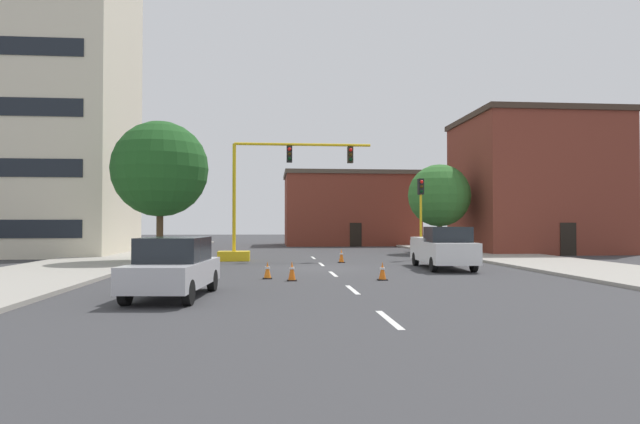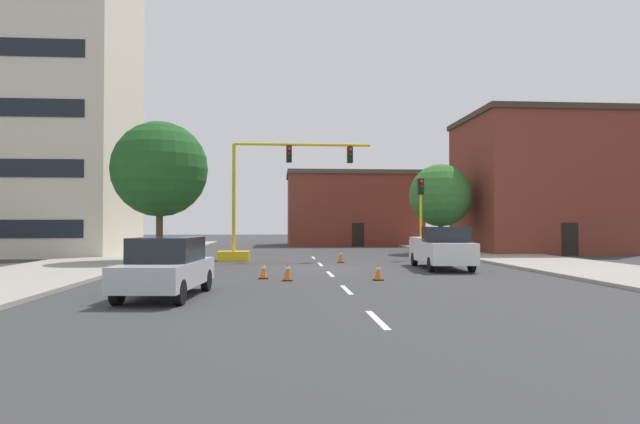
# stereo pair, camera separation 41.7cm
# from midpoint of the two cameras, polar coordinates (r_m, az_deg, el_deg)

# --- Properties ---
(ground_plane) EXTENTS (160.00, 160.00, 0.00)m
(ground_plane) POSITION_cam_midpoint_polar(r_m,az_deg,el_deg) (26.25, 0.19, -5.89)
(ground_plane) COLOR #38383A
(sidewalk_left) EXTENTS (6.00, 56.00, 0.14)m
(sidewalk_left) POSITION_cam_midpoint_polar(r_m,az_deg,el_deg) (35.44, -20.87, -4.48)
(sidewalk_left) COLOR #9E998E
(sidewalk_left) RESTS_ON ground_plane
(sidewalk_right) EXTENTS (6.00, 56.00, 0.14)m
(sidewalk_right) POSITION_cam_midpoint_polar(r_m,az_deg,el_deg) (37.04, 17.87, -4.36)
(sidewalk_right) COLOR #9E998E
(sidewalk_right) RESTS_ON ground_plane
(lane_stripe_seg_0) EXTENTS (0.16, 2.40, 0.01)m
(lane_stripe_seg_0) POSITION_cam_midpoint_polar(r_m,az_deg,el_deg) (12.48, 6.25, -11.08)
(lane_stripe_seg_0) COLOR silver
(lane_stripe_seg_0) RESTS_ON ground_plane
(lane_stripe_seg_1) EXTENTS (0.16, 2.40, 0.01)m
(lane_stripe_seg_1) POSITION_cam_midpoint_polar(r_m,az_deg,el_deg) (17.85, 2.73, -8.09)
(lane_stripe_seg_1) COLOR silver
(lane_stripe_seg_1) RESTS_ON ground_plane
(lane_stripe_seg_2) EXTENTS (0.16, 2.40, 0.01)m
(lane_stripe_seg_2) POSITION_cam_midpoint_polar(r_m,az_deg,el_deg) (23.28, 0.87, -6.48)
(lane_stripe_seg_2) COLOR silver
(lane_stripe_seg_2) RESTS_ON ground_plane
(lane_stripe_seg_3) EXTENTS (0.16, 2.40, 0.01)m
(lane_stripe_seg_3) POSITION_cam_midpoint_polar(r_m,az_deg,el_deg) (28.73, -0.28, -5.48)
(lane_stripe_seg_3) COLOR silver
(lane_stripe_seg_3) RESTS_ON ground_plane
(lane_stripe_seg_4) EXTENTS (0.16, 2.40, 0.01)m
(lane_stripe_seg_4) POSITION_cam_midpoint_polar(r_m,az_deg,el_deg) (34.21, -1.06, -4.79)
(lane_stripe_seg_4) COLOR silver
(lane_stripe_seg_4) RESTS_ON ground_plane
(building_tall_left) EXTENTS (12.95, 10.40, 22.14)m
(building_tall_left) POSITION_cam_midpoint_polar(r_m,az_deg,el_deg) (43.15, -28.17, 10.89)
(building_tall_left) COLOR beige
(building_tall_left) RESTS_ON ground_plane
(building_brick_center) EXTENTS (13.07, 8.40, 7.20)m
(building_brick_center) POSITION_cam_midpoint_polar(r_m,az_deg,el_deg) (54.84, 2.87, 0.33)
(building_brick_center) COLOR brown
(building_brick_center) RESTS_ON ground_plane
(building_row_right) EXTENTS (10.58, 9.65, 10.18)m
(building_row_right) POSITION_cam_midpoint_polar(r_m,az_deg,el_deg) (44.03, 21.15, 2.73)
(building_row_right) COLOR brown
(building_row_right) RESTS_ON ground_plane
(traffic_signal_gantry) EXTENTS (8.84, 1.20, 6.83)m
(traffic_signal_gantry) POSITION_cam_midpoint_polar(r_m,az_deg,el_deg) (31.76, -7.31, -1.04)
(traffic_signal_gantry) COLOR yellow
(traffic_signal_gantry) RESTS_ON ground_plane
(traffic_light_pole_right) EXTENTS (0.32, 0.47, 4.80)m
(traffic_light_pole_right) POSITION_cam_midpoint_polar(r_m,az_deg,el_deg) (32.82, 10.12, 1.23)
(traffic_light_pole_right) COLOR yellow
(traffic_light_pole_right) RESTS_ON ground_plane
(tree_right_mid) EXTENTS (4.43, 4.43, 6.36)m
(tree_right_mid) POSITION_cam_midpoint_polar(r_m,az_deg,el_deg) (39.75, 12.04, 1.69)
(tree_right_mid) COLOR brown
(tree_right_mid) RESTS_ON ground_plane
(tree_left_near) EXTENTS (5.14, 5.14, 7.65)m
(tree_left_near) POSITION_cam_midpoint_polar(r_m,az_deg,el_deg) (30.77, -16.71, 4.30)
(tree_left_near) COLOR #4C3823
(tree_left_near) RESTS_ON ground_plane
(pickup_truck_white) EXTENTS (2.27, 5.49, 1.99)m
(pickup_truck_white) POSITION_cam_midpoint_polar(r_m,az_deg,el_deg) (26.50, 12.27, -3.71)
(pickup_truck_white) COLOR white
(pickup_truck_white) RESTS_ON ground_plane
(sedan_silver_near_left) EXTENTS (2.28, 4.66, 1.74)m
(sedan_silver_near_left) POSITION_cam_midpoint_polar(r_m,az_deg,el_deg) (16.52, -15.74, -5.52)
(sedan_silver_near_left) COLOR #B7B7BC
(sedan_silver_near_left) RESTS_ON ground_plane
(traffic_cone_roadside_a) EXTENTS (0.36, 0.36, 0.77)m
(traffic_cone_roadside_a) POSITION_cam_midpoint_polar(r_m,az_deg,el_deg) (29.96, 1.85, -4.58)
(traffic_cone_roadside_a) COLOR black
(traffic_cone_roadside_a) RESTS_ON ground_plane
(traffic_cone_roadside_b) EXTENTS (0.36, 0.36, 0.69)m
(traffic_cone_roadside_b) POSITION_cam_midpoint_polar(r_m,az_deg,el_deg) (20.86, 5.96, -6.16)
(traffic_cone_roadside_b) COLOR black
(traffic_cone_roadside_b) RESTS_ON ground_plane
(traffic_cone_roadside_c) EXTENTS (0.36, 0.36, 0.67)m
(traffic_cone_roadside_c) POSITION_cam_midpoint_polar(r_m,az_deg,el_deg) (21.37, -6.06, -6.08)
(traffic_cone_roadside_c) COLOR black
(traffic_cone_roadside_c) RESTS_ON ground_plane
(traffic_cone_roadside_d) EXTENTS (0.36, 0.36, 0.74)m
(traffic_cone_roadside_d) POSITION_cam_midpoint_polar(r_m,az_deg,el_deg) (20.56, -3.53, -6.17)
(traffic_cone_roadside_d) COLOR black
(traffic_cone_roadside_d) RESTS_ON ground_plane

